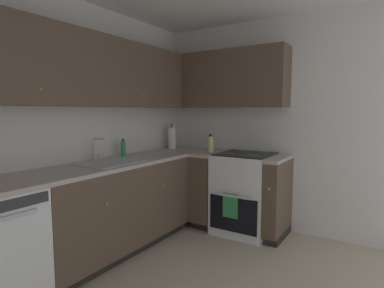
{
  "coord_description": "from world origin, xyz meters",
  "views": [
    {
      "loc": [
        -1.72,
        -1.09,
        1.39
      ],
      "look_at": [
        0.97,
        0.62,
        1.06
      ],
      "focal_mm": 29.31,
      "sensor_mm": 36.0,
      "label": 1
    }
  ],
  "objects": [
    {
      "name": "wall_back",
      "position": [
        0.0,
        1.5,
        1.22
      ],
      "size": [
        3.84,
        0.05,
        2.44
      ],
      "primitive_type": "cube",
      "color": "silver",
      "rests_on": "ground_plane"
    },
    {
      "name": "wall_right",
      "position": [
        1.89,
        0.0,
        1.22
      ],
      "size": [
        0.05,
        3.04,
        2.44
      ],
      "primitive_type": "cube",
      "color": "silver",
      "rests_on": "ground_plane"
    },
    {
      "name": "lower_cabinets_back",
      "position": [
        0.41,
        1.17,
        0.44
      ],
      "size": [
        1.72,
        0.62,
        0.87
      ],
      "color": "brown",
      "rests_on": "ground_plane"
    },
    {
      "name": "countertop_back",
      "position": [
        0.4,
        1.17,
        0.88
      ],
      "size": [
        2.93,
        0.6,
        0.03
      ],
      "primitive_type": "cube",
      "color": "#B7A89E",
      "rests_on": "lower_cabinets_back"
    },
    {
      "name": "lower_cabinets_right",
      "position": [
        1.57,
        0.43,
        0.44
      ],
      "size": [
        0.62,
        1.05,
        0.87
      ],
      "color": "brown",
      "rests_on": "ground_plane"
    },
    {
      "name": "countertop_right",
      "position": [
        1.57,
        0.43,
        0.88
      ],
      "size": [
        0.6,
        1.05,
        0.03
      ],
      "color": "#B7A89E",
      "rests_on": "lower_cabinets_right"
    },
    {
      "name": "oven_range",
      "position": [
        1.59,
        0.29,
        0.46
      ],
      "size": [
        0.68,
        0.62,
        1.05
      ],
      "color": "white",
      "rests_on": "ground_plane"
    },
    {
      "name": "upper_cabinets_back",
      "position": [
        0.24,
        1.31,
        1.77
      ],
      "size": [
        2.61,
        0.34,
        0.66
      ],
      "color": "brown"
    },
    {
      "name": "upper_cabinets_right",
      "position": [
        1.71,
        0.68,
        1.77
      ],
      "size": [
        0.32,
        1.59,
        0.66
      ],
      "color": "brown"
    },
    {
      "name": "sink",
      "position": [
        0.35,
        1.14,
        0.86
      ],
      "size": [
        0.59,
        0.4,
        0.1
      ],
      "color": "#B7B7BC",
      "rests_on": "countertop_back"
    },
    {
      "name": "faucet",
      "position": [
        0.36,
        1.35,
        1.04
      ],
      "size": [
        0.07,
        0.16,
        0.23
      ],
      "color": "silver",
      "rests_on": "countertop_back"
    },
    {
      "name": "soap_bottle",
      "position": [
        0.73,
        1.35,
        0.99
      ],
      "size": [
        0.05,
        0.05,
        0.19
      ],
      "color": "#338C4C",
      "rests_on": "countertop_back"
    },
    {
      "name": "paper_towel_roll",
      "position": [
        1.59,
        1.33,
        1.04
      ],
      "size": [
        0.11,
        0.11,
        0.34
      ],
      "color": "white",
      "rests_on": "countertop_back"
    },
    {
      "name": "oil_bottle",
      "position": [
        1.57,
        0.74,
        1.0
      ],
      "size": [
        0.07,
        0.07,
        0.21
      ],
      "color": "beige",
      "rests_on": "countertop_right"
    }
  ]
}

